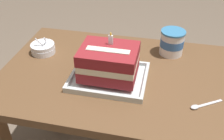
{
  "coord_description": "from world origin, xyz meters",
  "views": [
    {
      "loc": [
        0.19,
        -0.91,
        1.42
      ],
      "look_at": [
        -0.01,
        -0.02,
        0.77
      ],
      "focal_mm": 43.12,
      "sensor_mm": 36.0,
      "label": 1
    }
  ],
  "objects_px": {
    "foil_tray": "(109,78)",
    "serving_spoon_near_tray": "(199,106)",
    "birthday_cake": "(109,62)",
    "ice_cream_tub": "(172,42)",
    "bowl_stack": "(43,48)"
  },
  "relations": [
    {
      "from": "foil_tray",
      "to": "birthday_cake",
      "type": "xyz_separation_m",
      "value": [
        -0.0,
        0.0,
        0.08
      ]
    },
    {
      "from": "foil_tray",
      "to": "bowl_stack",
      "type": "relative_size",
      "value": 2.73
    },
    {
      "from": "birthday_cake",
      "to": "ice_cream_tub",
      "type": "relative_size",
      "value": 1.91
    },
    {
      "from": "ice_cream_tub",
      "to": "serving_spoon_near_tray",
      "type": "bearing_deg",
      "value": -71.74
    },
    {
      "from": "bowl_stack",
      "to": "serving_spoon_near_tray",
      "type": "xyz_separation_m",
      "value": [
        0.71,
        -0.23,
        -0.02
      ]
    },
    {
      "from": "birthday_cake",
      "to": "ice_cream_tub",
      "type": "bearing_deg",
      "value": 47.46
    },
    {
      "from": "serving_spoon_near_tray",
      "to": "bowl_stack",
      "type": "bearing_deg",
      "value": 161.9
    },
    {
      "from": "birthday_cake",
      "to": "serving_spoon_near_tray",
      "type": "distance_m",
      "value": 0.38
    },
    {
      "from": "foil_tray",
      "to": "serving_spoon_near_tray",
      "type": "xyz_separation_m",
      "value": [
        0.36,
        -0.09,
        -0.0
      ]
    },
    {
      "from": "birthday_cake",
      "to": "bowl_stack",
      "type": "bearing_deg",
      "value": 158.55
    },
    {
      "from": "bowl_stack",
      "to": "serving_spoon_near_tray",
      "type": "distance_m",
      "value": 0.75
    },
    {
      "from": "foil_tray",
      "to": "serving_spoon_near_tray",
      "type": "distance_m",
      "value": 0.37
    },
    {
      "from": "birthday_cake",
      "to": "ice_cream_tub",
      "type": "height_order",
      "value": "birthday_cake"
    },
    {
      "from": "ice_cream_tub",
      "to": "bowl_stack",
      "type": "bearing_deg",
      "value": -168.3
    },
    {
      "from": "foil_tray",
      "to": "bowl_stack",
      "type": "bearing_deg",
      "value": 158.55
    }
  ]
}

